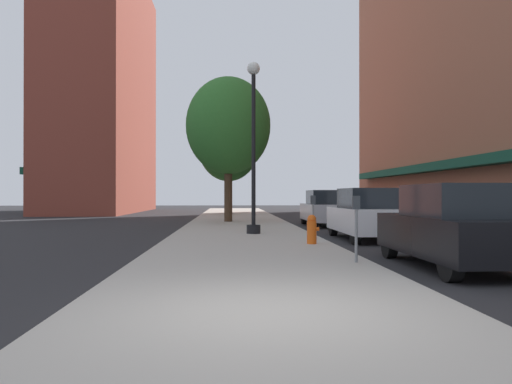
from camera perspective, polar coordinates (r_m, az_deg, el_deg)
ground_plane at (r=24.21m, az=7.61°, el=-3.75°), size 90.00×90.00×0.00m
sidewalk_slab at (r=24.80m, az=-1.96°, el=-3.53°), size 4.80×50.00×0.12m
building_far_background at (r=44.89m, az=-16.84°, el=10.86°), size 6.80×18.00×20.32m
lamppost at (r=17.35m, az=-0.28°, el=5.48°), size 0.48×0.48×5.90m
fire_hydrant at (r=13.77m, az=6.34°, el=-4.19°), size 0.33×0.26×0.79m
parking_meter_near at (r=10.11m, az=11.28°, el=-3.16°), size 0.14×0.09×1.31m
parking_meter_far at (r=15.15m, az=6.48°, el=-2.21°), size 0.14×0.09×1.31m
tree_near at (r=35.59m, az=-3.13°, el=5.18°), size 4.31×4.31×7.24m
tree_mid at (r=25.30m, az=-3.16°, el=7.48°), size 4.21×4.21×7.20m
car_black at (r=10.70m, az=21.57°, el=-3.74°), size 1.80×4.30×1.66m
car_white at (r=16.64m, az=12.50°, el=-2.52°), size 1.80×4.30×1.66m
car_silver at (r=23.51m, az=7.91°, el=-1.88°), size 1.80×4.30×1.66m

